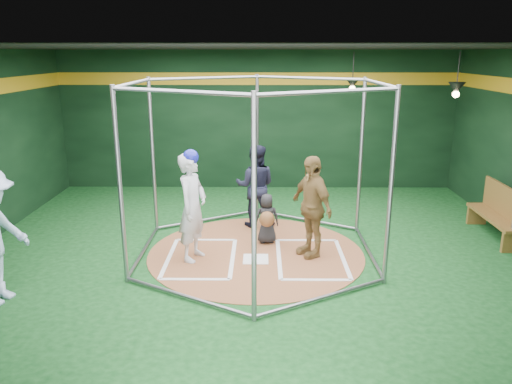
{
  "coord_description": "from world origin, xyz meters",
  "views": [
    {
      "loc": [
        0.09,
        -8.21,
        3.43
      ],
      "look_at": [
        0.0,
        0.1,
        1.1
      ],
      "focal_mm": 35.0,
      "sensor_mm": 36.0,
      "label": 1
    }
  ],
  "objects_px": {
    "batter_figure": "(192,206)",
    "dugout_bench": "(500,212)",
    "visitor_leopard": "(311,206)",
    "umpire": "(255,186)"
  },
  "relations": [
    {
      "from": "batter_figure",
      "to": "dugout_bench",
      "type": "distance_m",
      "value": 5.81
    },
    {
      "from": "visitor_leopard",
      "to": "umpire",
      "type": "bearing_deg",
      "value": -177.3
    },
    {
      "from": "batter_figure",
      "to": "dugout_bench",
      "type": "height_order",
      "value": "batter_figure"
    },
    {
      "from": "visitor_leopard",
      "to": "dugout_bench",
      "type": "xyz_separation_m",
      "value": [
        3.68,
        0.92,
        -0.38
      ]
    },
    {
      "from": "umpire",
      "to": "visitor_leopard",
      "type": "bearing_deg",
      "value": 127.56
    },
    {
      "from": "umpire",
      "to": "dugout_bench",
      "type": "relative_size",
      "value": 0.97
    },
    {
      "from": "umpire",
      "to": "batter_figure",
      "type": "bearing_deg",
      "value": 63.83
    },
    {
      "from": "umpire",
      "to": "dugout_bench",
      "type": "xyz_separation_m",
      "value": [
        4.65,
        -0.6,
        -0.33
      ]
    },
    {
      "from": "batter_figure",
      "to": "umpire",
      "type": "distance_m",
      "value": 2.01
    },
    {
      "from": "visitor_leopard",
      "to": "dugout_bench",
      "type": "distance_m",
      "value": 3.81
    }
  ]
}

